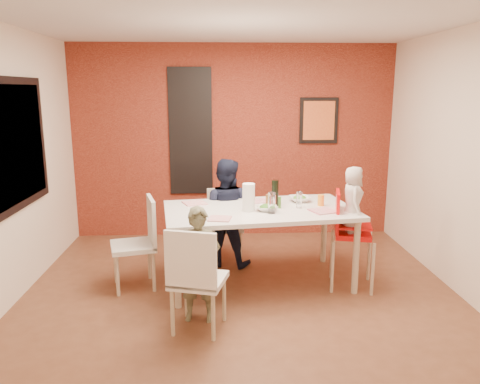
{
  "coord_description": "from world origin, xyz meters",
  "views": [
    {
      "loc": [
        -0.22,
        -4.36,
        2.07
      ],
      "look_at": [
        0.0,
        0.3,
        1.05
      ],
      "focal_mm": 35.0,
      "sensor_mm": 36.0,
      "label": 1
    }
  ],
  "objects_px": {
    "dining_table": "(260,215)",
    "toddler": "(353,200)",
    "chair_left": "(141,238)",
    "wine_bottle": "(275,193)",
    "high_chair": "(348,230)",
    "child_near": "(199,265)",
    "child_far": "(225,212)",
    "chair_near": "(195,275)",
    "chair_far": "(224,220)",
    "paper_towel_roll": "(249,197)"
  },
  "relations": [
    {
      "from": "dining_table",
      "to": "toddler",
      "type": "xyz_separation_m",
      "value": [
        0.95,
        -0.16,
        0.2
      ]
    },
    {
      "from": "chair_left",
      "to": "wine_bottle",
      "type": "height_order",
      "value": "wine_bottle"
    },
    {
      "from": "chair_left",
      "to": "high_chair",
      "type": "bearing_deg",
      "value": 72.46
    },
    {
      "from": "toddler",
      "to": "wine_bottle",
      "type": "bearing_deg",
      "value": 77.18
    },
    {
      "from": "child_near",
      "to": "dining_table",
      "type": "bearing_deg",
      "value": 60.0
    },
    {
      "from": "child_far",
      "to": "dining_table",
      "type": "bearing_deg",
      "value": 139.37
    },
    {
      "from": "chair_near",
      "to": "chair_left",
      "type": "bearing_deg",
      "value": -43.58
    },
    {
      "from": "toddler",
      "to": "chair_left",
      "type": "bearing_deg",
      "value": 94.24
    },
    {
      "from": "chair_left",
      "to": "wine_bottle",
      "type": "distance_m",
      "value": 1.51
    },
    {
      "from": "dining_table",
      "to": "chair_near",
      "type": "height_order",
      "value": "chair_near"
    },
    {
      "from": "dining_table",
      "to": "toddler",
      "type": "bearing_deg",
      "value": -9.59
    },
    {
      "from": "chair_left",
      "to": "high_chair",
      "type": "relative_size",
      "value": 0.93
    },
    {
      "from": "chair_near",
      "to": "high_chair",
      "type": "bearing_deg",
      "value": -133.97
    },
    {
      "from": "chair_far",
      "to": "chair_left",
      "type": "relative_size",
      "value": 0.9
    },
    {
      "from": "chair_far",
      "to": "high_chair",
      "type": "xyz_separation_m",
      "value": [
        1.3,
        -0.95,
        0.14
      ]
    },
    {
      "from": "wine_bottle",
      "to": "chair_left",
      "type": "bearing_deg",
      "value": -173.22
    },
    {
      "from": "chair_far",
      "to": "chair_left",
      "type": "height_order",
      "value": "chair_left"
    },
    {
      "from": "dining_table",
      "to": "chair_left",
      "type": "relative_size",
      "value": 2.2
    },
    {
      "from": "paper_towel_roll",
      "to": "high_chair",
      "type": "bearing_deg",
      "value": -3.07
    },
    {
      "from": "chair_far",
      "to": "child_far",
      "type": "height_order",
      "value": "child_far"
    },
    {
      "from": "dining_table",
      "to": "child_far",
      "type": "xyz_separation_m",
      "value": [
        -0.36,
        0.56,
        -0.11
      ]
    },
    {
      "from": "high_chair",
      "to": "child_near",
      "type": "distance_m",
      "value": 1.69
    },
    {
      "from": "chair_left",
      "to": "child_near",
      "type": "bearing_deg",
      "value": 24.28
    },
    {
      "from": "toddler",
      "to": "paper_towel_roll",
      "type": "distance_m",
      "value": 1.08
    },
    {
      "from": "toddler",
      "to": "paper_towel_roll",
      "type": "height_order",
      "value": "toddler"
    },
    {
      "from": "chair_near",
      "to": "child_near",
      "type": "height_order",
      "value": "child_near"
    },
    {
      "from": "chair_near",
      "to": "child_far",
      "type": "bearing_deg",
      "value": -84.41
    },
    {
      "from": "wine_bottle",
      "to": "chair_near",
      "type": "bearing_deg",
      "value": -124.31
    },
    {
      "from": "high_chair",
      "to": "child_far",
      "type": "relative_size",
      "value": 0.8
    },
    {
      "from": "dining_table",
      "to": "child_far",
      "type": "height_order",
      "value": "child_far"
    },
    {
      "from": "child_near",
      "to": "toddler",
      "type": "relative_size",
      "value": 1.54
    },
    {
      "from": "high_chair",
      "to": "toddler",
      "type": "relative_size",
      "value": 1.5
    },
    {
      "from": "chair_far",
      "to": "paper_towel_roll",
      "type": "bearing_deg",
      "value": -81.28
    },
    {
      "from": "chair_far",
      "to": "child_far",
      "type": "xyz_separation_m",
      "value": [
        0.01,
        -0.24,
        0.16
      ]
    },
    {
      "from": "child_near",
      "to": "wine_bottle",
      "type": "distance_m",
      "value": 1.32
    },
    {
      "from": "chair_left",
      "to": "high_chair",
      "type": "xyz_separation_m",
      "value": [
        2.19,
        -0.1,
        0.08
      ]
    },
    {
      "from": "chair_far",
      "to": "high_chair",
      "type": "bearing_deg",
      "value": -42.72
    },
    {
      "from": "child_far",
      "to": "chair_left",
      "type": "bearing_deg",
      "value": 50.64
    },
    {
      "from": "chair_far",
      "to": "child_near",
      "type": "distance_m",
      "value": 1.65
    },
    {
      "from": "child_near",
      "to": "toddler",
      "type": "distance_m",
      "value": 1.77
    },
    {
      "from": "chair_left",
      "to": "paper_towel_roll",
      "type": "relative_size",
      "value": 3.34
    },
    {
      "from": "chair_far",
      "to": "child_near",
      "type": "xyz_separation_m",
      "value": [
        -0.25,
        -1.63,
        0.05
      ]
    },
    {
      "from": "chair_left",
      "to": "wine_bottle",
      "type": "bearing_deg",
      "value": 81.85
    },
    {
      "from": "high_chair",
      "to": "toddler",
      "type": "height_order",
      "value": "toddler"
    },
    {
      "from": "paper_towel_roll",
      "to": "wine_bottle",
      "type": "bearing_deg",
      "value": 35.28
    },
    {
      "from": "dining_table",
      "to": "child_near",
      "type": "distance_m",
      "value": 1.07
    },
    {
      "from": "chair_left",
      "to": "paper_towel_roll",
      "type": "height_order",
      "value": "paper_towel_roll"
    },
    {
      "from": "chair_left",
      "to": "high_chair",
      "type": "height_order",
      "value": "high_chair"
    },
    {
      "from": "chair_far",
      "to": "high_chair",
      "type": "height_order",
      "value": "high_chair"
    },
    {
      "from": "dining_table",
      "to": "chair_far",
      "type": "xyz_separation_m",
      "value": [
        -0.37,
        0.8,
        -0.27
      ]
    }
  ]
}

